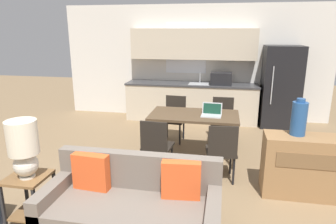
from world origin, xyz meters
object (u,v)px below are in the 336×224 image
(couch, at_px, (133,206))
(side_table, at_px, (29,192))
(vase, at_px, (299,118))
(credenza, at_px, (313,167))
(dining_chair_near_right, at_px, (222,150))
(dining_chair_far_left, at_px, (174,116))
(dining_chair_near_left, at_px, (156,144))
(refrigerator, at_px, (281,87))
(dining_chair_far_right, at_px, (222,118))
(table_lamp, at_px, (23,146))
(dining_table, at_px, (194,118))
(laptop, at_px, (212,113))

(couch, height_order, side_table, couch)
(couch, xyz_separation_m, vase, (1.82, 1.24, 0.70))
(credenza, bearing_deg, dining_chair_near_right, 171.71)
(vase, height_order, dining_chair_far_left, vase)
(dining_chair_near_left, distance_m, dining_chair_far_left, 1.51)
(couch, relative_size, side_table, 3.13)
(dining_chair_near_right, distance_m, dining_chair_near_left, 0.95)
(refrigerator, xyz_separation_m, credenza, (-0.06, -3.06, -0.49))
(vase, height_order, dining_chair_far_right, vase)
(side_table, relative_size, dining_chair_near_left, 0.66)
(dining_chair_near_right, relative_size, dining_chair_near_left, 1.00)
(table_lamp, xyz_separation_m, dining_chair_far_left, (1.12, 2.93, -0.45))
(dining_table, height_order, dining_chair_far_right, dining_chair_far_right)
(vase, height_order, laptop, vase)
(table_lamp, bearing_deg, refrigerator, 52.59)
(vase, bearing_deg, dining_table, 147.69)
(dining_table, xyz_separation_m, dining_chair_near_left, (-0.47, -0.75, -0.21))
(side_table, relative_size, vase, 1.21)
(couch, height_order, dining_chair_far_right, dining_chair_far_right)
(dining_chair_near_left, bearing_deg, side_table, 56.02)
(side_table, distance_m, vase, 3.33)
(side_table, distance_m, dining_chair_near_left, 1.80)
(laptop, bearing_deg, side_table, -128.21)
(refrigerator, height_order, table_lamp, refrigerator)
(credenza, distance_m, dining_chair_near_left, 2.12)
(credenza, distance_m, laptop, 1.69)
(refrigerator, height_order, couch, refrigerator)
(dining_chair_near_right, relative_size, dining_chair_far_left, 1.00)
(table_lamp, distance_m, dining_chair_far_right, 3.63)
(side_table, distance_m, dining_chair_far_right, 3.60)
(dining_chair_near_right, relative_size, laptop, 2.60)
(dining_chair_far_left, bearing_deg, credenza, -34.43)
(dining_table, height_order, dining_chair_near_left, dining_chair_near_left)
(dining_table, relative_size, dining_chair_far_left, 1.67)
(side_table, bearing_deg, dining_table, 53.42)
(couch, relative_size, credenza, 1.44)
(refrigerator, xyz_separation_m, dining_table, (-1.70, -2.11, -0.20))
(table_lamp, relative_size, vase, 1.34)
(refrigerator, distance_m, vase, 3.03)
(table_lamp, height_order, dining_chair_near_right, table_lamp)
(table_lamp, xyz_separation_m, vase, (2.99, 1.28, 0.10))
(credenza, relative_size, dining_chair_near_left, 1.43)
(dining_table, bearing_deg, side_table, -126.58)
(table_lamp, relative_size, credenza, 0.51)
(side_table, distance_m, credenza, 3.46)
(table_lamp, xyz_separation_m, dining_chair_near_right, (2.05, 1.40, -0.45))
(dining_table, distance_m, side_table, 2.70)
(refrigerator, distance_m, credenza, 3.10)
(vase, bearing_deg, dining_chair_near_left, 175.61)
(dining_chair_near_left, bearing_deg, dining_chair_far_left, -85.67)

